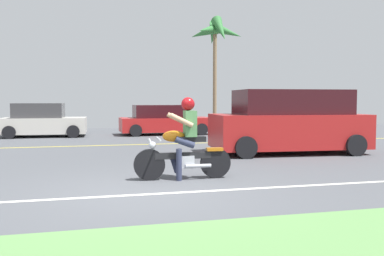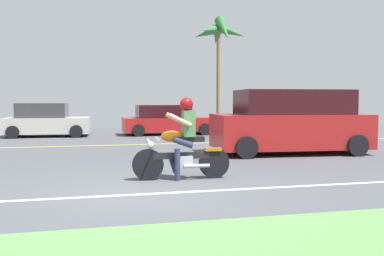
{
  "view_description": "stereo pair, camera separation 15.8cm",
  "coord_description": "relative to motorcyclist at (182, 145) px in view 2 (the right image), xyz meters",
  "views": [
    {
      "loc": [
        -1.07,
        -7.48,
        1.65
      ],
      "look_at": [
        1.6,
        3.09,
        0.93
      ],
      "focal_mm": 39.59,
      "sensor_mm": 36.0,
      "label": 1
    },
    {
      "loc": [
        -0.92,
        -7.52,
        1.65
      ],
      "look_at": [
        1.6,
        3.09,
        0.93
      ],
      "focal_mm": 39.59,
      "sensor_mm": 36.0,
      "label": 2
    }
  ],
  "objects": [
    {
      "name": "palm_tree_0",
      "position": [
        5.31,
        14.98,
        4.67
      ],
      "size": [
        3.15,
        3.28,
        6.42
      ],
      "color": "#846B4C",
      "rests_on": "ground"
    },
    {
      "name": "parked_car_1",
      "position": [
        -3.86,
        11.68,
        -0.01
      ],
      "size": [
        3.77,
        2.14,
        1.52
      ],
      "color": "beige",
      "rests_on": "ground"
    },
    {
      "name": "lane_line_near",
      "position": [
        -0.91,
        -1.25,
        -0.72
      ],
      "size": [
        50.4,
        0.12,
        0.01
      ],
      "primitive_type": "cube",
      "color": "silver",
      "rests_on": "ground"
    },
    {
      "name": "ground",
      "position": [
        -0.91,
        1.94,
        -0.74
      ],
      "size": [
        56.0,
        30.0,
        0.04
      ],
      "primitive_type": "cube",
      "color": "#4C4F54"
    },
    {
      "name": "lane_line_far",
      "position": [
        -0.91,
        7.15,
        -0.72
      ],
      "size": [
        50.4,
        0.12,
        0.01
      ],
      "primitive_type": "cube",
      "color": "yellow",
      "rests_on": "ground"
    },
    {
      "name": "suv_nearby",
      "position": [
        4.21,
        3.5,
        0.23
      ],
      "size": [
        4.98,
        2.55,
        1.97
      ],
      "color": "#AD1E1E",
      "rests_on": "ground"
    },
    {
      "name": "parked_car_2",
      "position": [
        1.71,
        11.56,
        -0.05
      ],
      "size": [
        4.37,
        1.98,
        1.42
      ],
      "color": "#AD1E1E",
      "rests_on": "ground"
    },
    {
      "name": "motorcyclist",
      "position": [
        0.0,
        0.0,
        0.0
      ],
      "size": [
        2.05,
        0.67,
        1.71
      ],
      "color": "black",
      "rests_on": "ground"
    }
  ]
}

